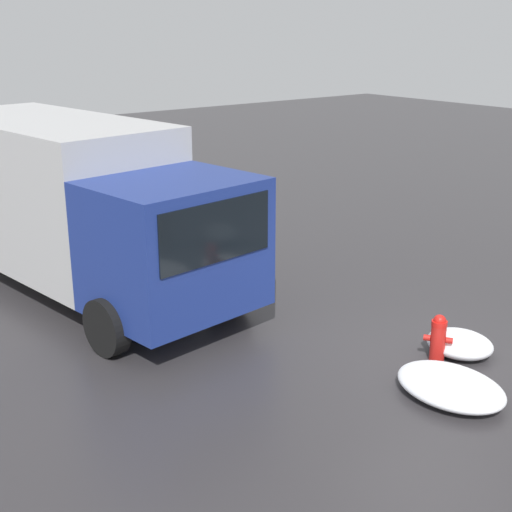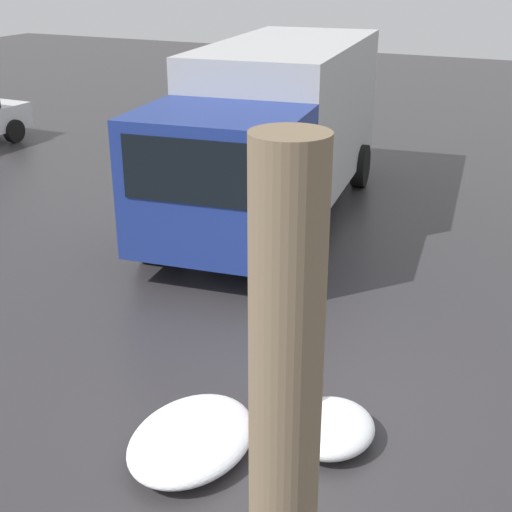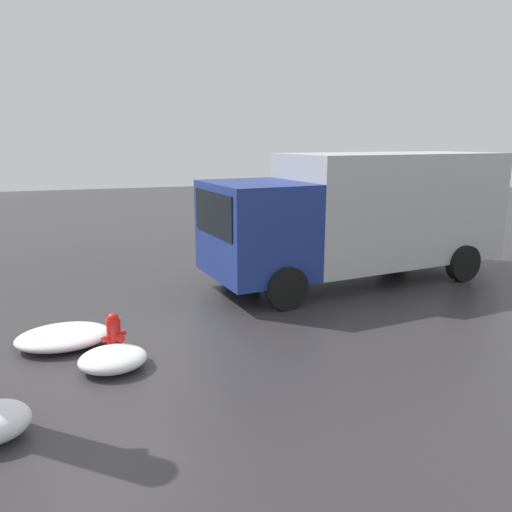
# 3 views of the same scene
# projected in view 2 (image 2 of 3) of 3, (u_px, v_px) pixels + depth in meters

# --- Properties ---
(ground_plane) EXTENTS (60.00, 60.00, 0.00)m
(ground_plane) POSITION_uv_depth(u_px,v_px,m) (289.00, 426.00, 7.57)
(ground_plane) COLOR #333033
(fire_hydrant) EXTENTS (0.40, 0.36, 0.74)m
(fire_hydrant) POSITION_uv_depth(u_px,v_px,m) (290.00, 396.00, 7.42)
(fire_hydrant) COLOR red
(fire_hydrant) RESTS_ON ground_plane
(tree_trunk) EXTENTS (0.69, 0.46, 3.77)m
(tree_trunk) POSITION_uv_depth(u_px,v_px,m) (285.00, 426.00, 4.47)
(tree_trunk) COLOR #7F6B51
(tree_trunk) RESTS_ON ground_plane
(delivery_truck) EXTENTS (7.69, 3.46, 3.10)m
(delivery_truck) POSITION_uv_depth(u_px,v_px,m) (275.00, 126.00, 13.10)
(delivery_truck) COLOR navy
(delivery_truck) RESTS_ON ground_plane
(pedestrian) EXTENTS (0.34, 0.34, 1.57)m
(pedestrian) POSITION_uv_depth(u_px,v_px,m) (175.00, 205.00, 11.57)
(pedestrian) COLOR #23232D
(pedestrian) RESTS_ON ground_plane
(snow_pile_by_hydrant) EXTENTS (1.02, 0.92, 0.32)m
(snow_pile_by_hydrant) POSITION_uv_depth(u_px,v_px,m) (329.00, 428.00, 7.28)
(snow_pile_by_hydrant) COLOR white
(snow_pile_by_hydrant) RESTS_ON ground_plane
(snow_pile_curbside) EXTENTS (1.55, 1.17, 0.32)m
(snow_pile_curbside) POSITION_uv_depth(u_px,v_px,m) (192.00, 438.00, 7.13)
(snow_pile_curbside) COLOR white
(snow_pile_curbside) RESTS_ON ground_plane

